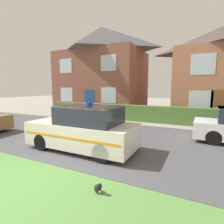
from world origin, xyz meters
name	(u,v)px	position (x,y,z in m)	size (l,w,h in m)	color
ground_plane	(8,186)	(0.00, 0.00, 0.00)	(80.00, 80.00, 0.00)	gray
road_strip	(104,137)	(0.00, 4.44, 0.01)	(28.00, 6.42, 0.01)	#4C4C51
lawn_verge	(3,189)	(0.00, -0.12, 0.00)	(28.00, 2.69, 0.01)	#568C42
garden_hedge	(137,113)	(0.06, 8.93, 0.53)	(14.29, 0.60, 1.06)	#4C7233
police_car	(84,129)	(0.16, 2.70, 0.75)	(3.87, 1.63, 1.69)	black
cat	(98,188)	(1.94, 0.66, 0.10)	(0.24, 0.25, 0.25)	black
house_left	(102,68)	(-5.30, 13.72, 4.23)	(8.55, 6.07, 8.28)	brown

